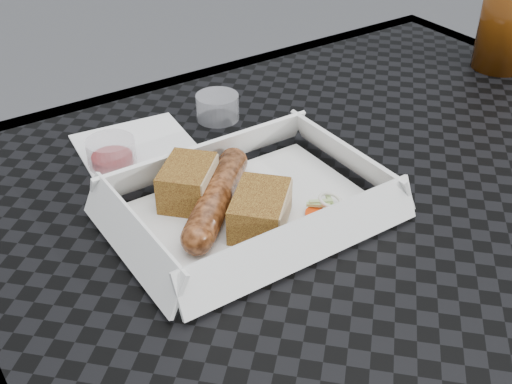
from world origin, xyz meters
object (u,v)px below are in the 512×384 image
(patio_table, at_px, (405,273))
(food_tray, at_px, (250,212))
(bratwurst, at_px, (217,197))
(drink_glass, at_px, (507,19))

(patio_table, xyz_separation_m, food_tray, (-0.13, 0.08, 0.08))
(bratwurst, xyz_separation_m, drink_glass, (0.49, 0.08, 0.05))
(drink_glass, bearing_deg, food_tray, -168.53)
(patio_table, xyz_separation_m, bratwurst, (-0.15, 0.10, 0.09))
(food_tray, bearing_deg, bratwurst, 144.99)
(patio_table, relative_size, bratwurst, 6.68)
(drink_glass, bearing_deg, bratwurst, -171.07)
(bratwurst, bearing_deg, patio_table, -33.42)
(bratwurst, bearing_deg, drink_glass, 8.93)
(food_tray, height_order, bratwurst, bratwurst)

